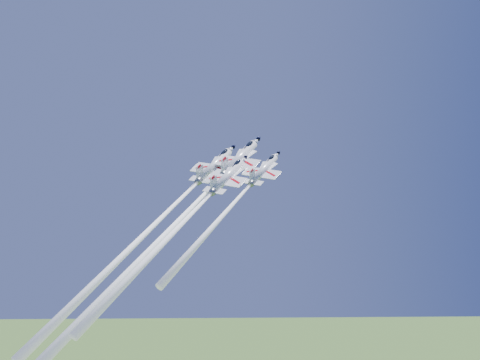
{
  "coord_description": "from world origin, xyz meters",
  "views": [
    {
      "loc": [
        -3.09,
        -121.08,
        97.16
      ],
      "look_at": [
        0.0,
        0.0,
        100.34
      ],
      "focal_mm": 40.0,
      "sensor_mm": 36.0,
      "label": 1
    }
  ],
  "objects_px": {
    "jet_lead": "(175,224)",
    "jet_slot": "(181,225)",
    "jet_right": "(231,206)",
    "jet_left": "(154,225)"
  },
  "relations": [
    {
      "from": "jet_left",
      "to": "jet_slot",
      "type": "bearing_deg",
      "value": -16.62
    },
    {
      "from": "jet_left",
      "to": "jet_right",
      "type": "height_order",
      "value": "jet_left"
    },
    {
      "from": "jet_left",
      "to": "jet_slot",
      "type": "height_order",
      "value": "jet_left"
    },
    {
      "from": "jet_right",
      "to": "jet_slot",
      "type": "xyz_separation_m",
      "value": [
        -9.98,
        -4.98,
        -3.67
      ]
    },
    {
      "from": "jet_lead",
      "to": "jet_slot",
      "type": "distance_m",
      "value": 4.31
    },
    {
      "from": "jet_right",
      "to": "jet_slot",
      "type": "distance_m",
      "value": 11.75
    },
    {
      "from": "jet_lead",
      "to": "jet_slot",
      "type": "relative_size",
      "value": 1.36
    },
    {
      "from": "jet_lead",
      "to": "jet_right",
      "type": "relative_size",
      "value": 1.64
    },
    {
      "from": "jet_lead",
      "to": "jet_slot",
      "type": "height_order",
      "value": "jet_lead"
    },
    {
      "from": "jet_right",
      "to": "jet_slot",
      "type": "bearing_deg",
      "value": -120.44
    }
  ]
}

